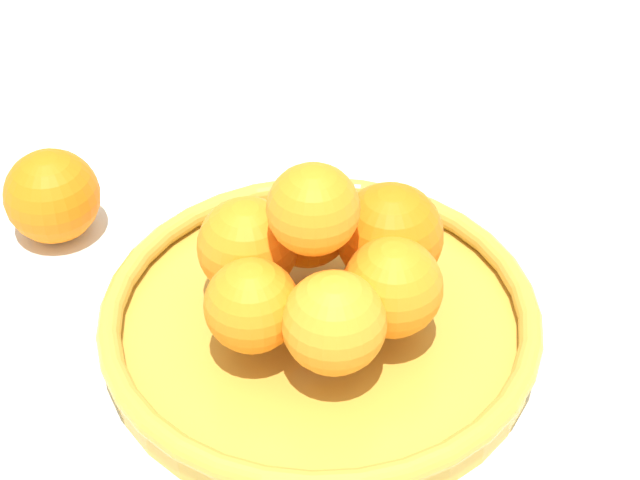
# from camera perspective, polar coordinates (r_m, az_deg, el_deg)

# --- Properties ---
(ground_plane) EXTENTS (4.00, 4.00, 0.00)m
(ground_plane) POSITION_cam_1_polar(r_m,az_deg,el_deg) (0.81, 0.00, -5.37)
(ground_plane) COLOR silver
(fruit_bowl) EXTENTS (0.33, 0.33, 0.04)m
(fruit_bowl) POSITION_cam_1_polar(r_m,az_deg,el_deg) (0.80, 0.00, -4.43)
(fruit_bowl) COLOR gold
(fruit_bowl) RESTS_ON ground_plane
(orange_pile) EXTENTS (0.19, 0.17, 0.12)m
(orange_pile) POSITION_cam_1_polar(r_m,az_deg,el_deg) (0.76, 0.18, -1.03)
(orange_pile) COLOR orange
(orange_pile) RESTS_ON fruit_bowl
(stray_orange) EXTENTS (0.08, 0.08, 0.08)m
(stray_orange) POSITION_cam_1_polar(r_m,az_deg,el_deg) (0.91, -14.10, 2.29)
(stray_orange) COLOR orange
(stray_orange) RESTS_ON ground_plane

